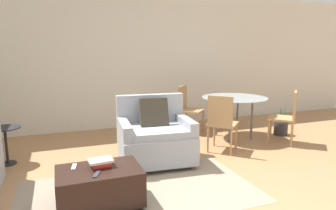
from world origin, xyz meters
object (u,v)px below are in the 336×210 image
at_px(armchair, 155,137).
at_px(dining_chair_near_left, 221,120).
at_px(dining_chair_far_left, 187,106).
at_px(ottoman, 99,186).
at_px(dining_table, 234,101).
at_px(dining_chair_near_right, 288,114).
at_px(potted_plant_small, 281,127).
at_px(tv_remote_secondary, 74,167).
at_px(book_stack, 101,163).
at_px(tv_remote_primary, 97,174).
at_px(side_table, 6,138).

relative_size(armchair, dining_chair_near_left, 1.17).
bearing_deg(dining_chair_far_left, ottoman, -131.30).
height_order(dining_table, dining_chair_near_left, dining_chair_near_left).
height_order(dining_chair_near_right, potted_plant_small, dining_chair_near_right).
xyz_separation_m(tv_remote_secondary, dining_table, (2.85, 1.49, 0.27)).
distance_m(dining_table, dining_chair_near_right, 0.91).
xyz_separation_m(dining_table, potted_plant_small, (0.93, -0.17, -0.51)).
bearing_deg(book_stack, armchair, 46.08).
relative_size(dining_table, potted_plant_small, 2.13).
bearing_deg(armchair, tv_remote_primary, -130.91).
distance_m(side_table, dining_table, 3.68).
bearing_deg(armchair, side_table, 161.63).
xyz_separation_m(ottoman, side_table, (-1.04, 1.60, 0.15)).
relative_size(ottoman, dining_chair_far_left, 0.92).
xyz_separation_m(armchair, tv_remote_primary, (-0.94, -1.09, 0.04)).
distance_m(book_stack, tv_remote_secondary, 0.28).
xyz_separation_m(tv_remote_primary, dining_chair_near_left, (2.03, 1.13, 0.12)).
distance_m(tv_remote_primary, dining_chair_far_left, 3.14).
distance_m(book_stack, dining_table, 3.04).
height_order(ottoman, dining_chair_near_left, dining_chair_near_left).
height_order(ottoman, tv_remote_secondary, tv_remote_secondary).
xyz_separation_m(side_table, dining_chair_near_left, (3.03, -0.61, 0.15)).
relative_size(tv_remote_secondary, dining_table, 0.14).
bearing_deg(book_stack, dining_chair_near_left, 25.85).
distance_m(armchair, ottoman, 1.32).
height_order(ottoman, dining_table, dining_table).
bearing_deg(dining_chair_far_left, tv_remote_secondary, -136.21).
xyz_separation_m(tv_remote_primary, tv_remote_secondary, (-0.19, 0.27, 0.00)).
bearing_deg(tv_remote_secondary, dining_chair_near_left, 21.14).
bearing_deg(dining_chair_near_right, book_stack, -163.62).
bearing_deg(dining_table, book_stack, -148.59).
xyz_separation_m(dining_chair_near_left, dining_chair_far_left, (0.00, 1.27, 0.00)).
height_order(tv_remote_secondary, dining_chair_near_right, dining_chair_near_right).
distance_m(side_table, potted_plant_small, 4.60).
bearing_deg(potted_plant_small, tv_remote_secondary, -160.72).
bearing_deg(dining_chair_far_left, side_table, -167.68).
xyz_separation_m(dining_table, dining_chair_far_left, (-0.63, 0.63, -0.15)).
height_order(side_table, potted_plant_small, potted_plant_small).
height_order(dining_chair_near_left, dining_chair_near_right, same).
bearing_deg(tv_remote_secondary, dining_chair_near_right, 13.82).
relative_size(dining_table, dining_chair_far_left, 1.28).
xyz_separation_m(ottoman, dining_table, (2.62, 1.63, 0.45)).
bearing_deg(dining_chair_near_right, dining_chair_near_left, 180.00).
relative_size(tv_remote_secondary, dining_chair_far_left, 0.18).
height_order(tv_remote_primary, potted_plant_small, potted_plant_small).
height_order(tv_remote_primary, dining_chair_far_left, dining_chair_far_left).
distance_m(armchair, tv_remote_primary, 1.44).
bearing_deg(dining_chair_near_right, potted_plant_small, 57.37).
relative_size(tv_remote_primary, potted_plant_small, 0.27).
bearing_deg(book_stack, tv_remote_primary, -111.06).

